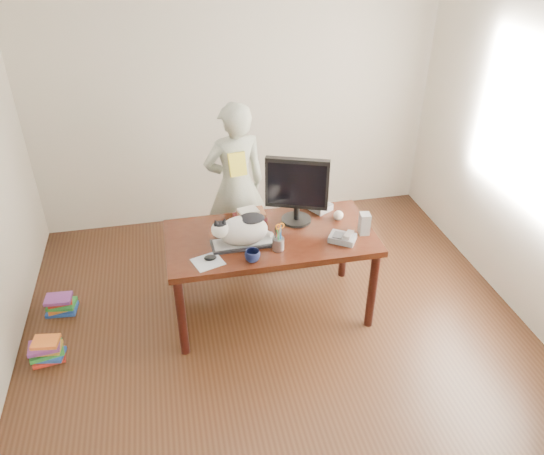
{
  "coord_description": "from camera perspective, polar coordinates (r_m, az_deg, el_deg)",
  "views": [
    {
      "loc": [
        -0.7,
        -2.75,
        2.97
      ],
      "look_at": [
        0.0,
        0.55,
        0.85
      ],
      "focal_mm": 35.0,
      "sensor_mm": 36.0,
      "label": 1
    }
  ],
  "objects": [
    {
      "name": "keyboard",
      "position": [
        3.97,
        -3.06,
        -1.67
      ],
      "size": [
        0.49,
        0.2,
        0.03
      ],
      "rotation": [
        0.0,
        0.0,
        0.03
      ],
      "color": "black",
      "rests_on": "desk"
    },
    {
      "name": "room",
      "position": [
        3.26,
        2.02,
        2.42
      ],
      "size": [
        4.5,
        4.5,
        4.5
      ],
      "color": "black",
      "rests_on": "ground"
    },
    {
      "name": "calculator",
      "position": [
        4.43,
        4.98,
        2.39
      ],
      "size": [
        0.24,
        0.25,
        0.06
      ],
      "rotation": [
        0.0,
        0.0,
        0.52
      ],
      "color": "slate",
      "rests_on": "desk"
    },
    {
      "name": "phone",
      "position": [
        4.03,
        7.65,
        -1.09
      ],
      "size": [
        0.23,
        0.22,
        0.09
      ],
      "rotation": [
        0.0,
        0.0,
        -0.58
      ],
      "color": "slate",
      "rests_on": "desk"
    },
    {
      "name": "monitor",
      "position": [
        4.09,
        2.7,
        4.33
      ],
      "size": [
        0.48,
        0.31,
        0.55
      ],
      "rotation": [
        0.0,
        0.0,
        -0.36
      ],
      "color": "black",
      "rests_on": "desk"
    },
    {
      "name": "baseball",
      "position": [
        4.28,
        7.15,
        1.3
      ],
      "size": [
        0.08,
        0.08,
        0.08
      ],
      "rotation": [
        0.0,
        0.0,
        -0.24
      ],
      "color": "silver",
      "rests_on": "desk"
    },
    {
      "name": "person",
      "position": [
        4.77,
        -3.95,
        4.58
      ],
      "size": [
        0.61,
        0.46,
        1.53
      ],
      "primitive_type": "imported",
      "rotation": [
        0.0,
        0.0,
        3.31
      ],
      "color": "beige",
      "rests_on": "ground"
    },
    {
      "name": "mouse",
      "position": [
        3.82,
        -6.66,
        -3.24
      ],
      "size": [
        0.11,
        0.09,
        0.04
      ],
      "rotation": [
        0.0,
        0.0,
        0.33
      ],
      "color": "black",
      "rests_on": "mousepad"
    },
    {
      "name": "book_pile_b",
      "position": [
        4.8,
        -21.78,
        -7.68
      ],
      "size": [
        0.26,
        0.2,
        0.15
      ],
      "color": "#19409A",
      "rests_on": "ground"
    },
    {
      "name": "cat",
      "position": [
        3.89,
        -3.32,
        -0.22
      ],
      "size": [
        0.47,
        0.25,
        0.27
      ],
      "rotation": [
        0.0,
        0.0,
        0.03
      ],
      "color": "silver",
      "rests_on": "keyboard"
    },
    {
      "name": "book_stack",
      "position": [
        4.26,
        -2.36,
        1.35
      ],
      "size": [
        0.26,
        0.21,
        0.09
      ],
      "rotation": [
        0.0,
        0.0,
        0.12
      ],
      "color": "#51151A",
      "rests_on": "desk"
    },
    {
      "name": "desk",
      "position": [
        4.22,
        -0.37,
        -1.94
      ],
      "size": [
        1.6,
        0.8,
        0.75
      ],
      "color": "black",
      "rests_on": "ground"
    },
    {
      "name": "mousepad",
      "position": [
        3.81,
        -6.91,
        -3.68
      ],
      "size": [
        0.25,
        0.24,
        0.0
      ],
      "rotation": [
        0.0,
        0.0,
        0.33
      ],
      "color": "silver",
      "rests_on": "desk"
    },
    {
      "name": "speaker",
      "position": [
        4.12,
        9.91,
        0.42
      ],
      "size": [
        0.08,
        0.09,
        0.17
      ],
      "rotation": [
        0.0,
        0.0,
        -0.11
      ],
      "color": "gray",
      "rests_on": "desk"
    },
    {
      "name": "held_book",
      "position": [
        4.49,
        -3.75,
        6.8
      ],
      "size": [
        0.16,
        0.11,
        0.2
      ],
      "rotation": [
        0.0,
        0.0,
        0.17
      ],
      "color": "yellow",
      "rests_on": "person"
    },
    {
      "name": "pen_cup",
      "position": [
        3.88,
        0.68,
        -1.61
      ],
      "size": [
        0.11,
        0.11,
        0.22
      ],
      "rotation": [
        0.0,
        0.0,
        0.3
      ],
      "color": "gray",
      "rests_on": "desk"
    },
    {
      "name": "coffee_mug",
      "position": [
        3.77,
        -2.11,
        -3.08
      ],
      "size": [
        0.15,
        0.15,
        0.09
      ],
      "primitive_type": "imported",
      "rotation": [
        0.0,
        0.0,
        1.01
      ],
      "color": "black",
      "rests_on": "desk"
    },
    {
      "name": "book_pile_a",
      "position": [
        4.39,
        -23.04,
        -12.07
      ],
      "size": [
        0.27,
        0.22,
        0.18
      ],
      "color": "#A72217",
      "rests_on": "ground"
    }
  ]
}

